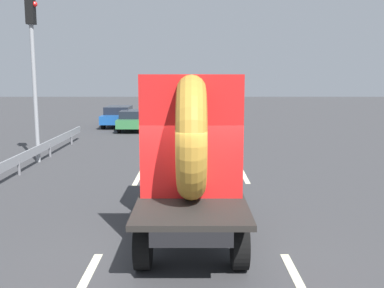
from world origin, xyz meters
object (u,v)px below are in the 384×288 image
(traffic_light, at_px, (34,59))
(oncoming_car, at_px, (119,116))
(distant_sedan, at_px, (134,120))
(flatbed_truck, at_px, (192,156))

(traffic_light, relative_size, oncoming_car, 1.51)
(distant_sedan, bearing_deg, oncoming_car, 121.22)
(distant_sedan, xyz_separation_m, traffic_light, (-2.46, -9.94, 3.33))
(distant_sedan, distance_m, oncoming_car, 2.46)
(distant_sedan, distance_m, traffic_light, 10.77)
(distant_sedan, height_order, traffic_light, traffic_light)
(oncoming_car, bearing_deg, traffic_light, -95.64)
(traffic_light, bearing_deg, distant_sedan, 76.08)
(flatbed_truck, relative_size, traffic_light, 0.83)
(traffic_light, height_order, oncoming_car, traffic_light)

